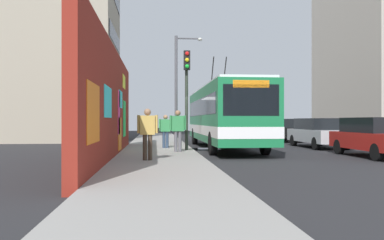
{
  "coord_description": "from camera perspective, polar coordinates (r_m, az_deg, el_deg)",
  "views": [
    {
      "loc": [
        -18.83,
        1.73,
        1.45
      ],
      "look_at": [
        1.17,
        -0.09,
        1.49
      ],
      "focal_mm": 37.84,
      "sensor_mm": 36.0,
      "label": 1
    }
  ],
  "objects": [
    {
      "name": "parked_car_silver",
      "position": [
        22.78,
        17.33,
        -1.64
      ],
      "size": [
        4.92,
        1.81,
        1.58
      ],
      "color": "#B7B7BC",
      "rests_on": "ground_plane"
    },
    {
      "name": "pedestrian_midblock",
      "position": [
        19.41,
        -3.79,
        -1.24
      ],
      "size": [
        0.22,
        0.72,
        1.58
      ],
      "color": "#2D3F59",
      "rests_on": "sidewalk_slab"
    },
    {
      "name": "pedestrian_at_curb",
      "position": [
        16.99,
        -2.01,
        -1.01
      ],
      "size": [
        0.23,
        0.69,
        1.74
      ],
      "color": "#595960",
      "rests_on": "sidewalk_slab"
    },
    {
      "name": "ground_plane",
      "position": [
        18.97,
        0.04,
        -4.49
      ],
      "size": [
        80.0,
        80.0,
        0.0
      ],
      "primitive_type": "plane",
      "color": "#232326"
    },
    {
      "name": "city_bus",
      "position": [
        20.98,
        4.48,
        0.78
      ],
      "size": [
        12.11,
        2.53,
        4.97
      ],
      "color": "#19723F",
      "rests_on": "ground_plane"
    },
    {
      "name": "traffic_light",
      "position": [
        17.86,
        -0.75,
        5.18
      ],
      "size": [
        0.49,
        0.28,
        4.4
      ],
      "color": "#2D382D",
      "rests_on": "sidewalk_slab"
    },
    {
      "name": "parked_car_white",
      "position": [
        34.78,
        9.33,
        -1.12
      ],
      "size": [
        4.24,
        1.92,
        1.58
      ],
      "color": "white",
      "rests_on": "ground_plane"
    },
    {
      "name": "parked_car_red",
      "position": [
        17.69,
        24.39,
        -2.09
      ],
      "size": [
        4.56,
        1.81,
        1.58
      ],
      "color": "#B21E19",
      "rests_on": "ground_plane"
    },
    {
      "name": "pedestrian_near_wall",
      "position": [
        13.41,
        -6.29,
        -1.38
      ],
      "size": [
        0.23,
        0.68,
        1.7
      ],
      "color": "#3F3326",
      "rests_on": "sidewalk_slab"
    },
    {
      "name": "parked_car_black",
      "position": [
        28.78,
        12.45,
        -1.33
      ],
      "size": [
        4.05,
        1.88,
        1.58
      ],
      "color": "black",
      "rests_on": "ground_plane"
    },
    {
      "name": "sidewalk_slab",
      "position": [
        18.88,
        -4.81,
        -4.28
      ],
      "size": [
        48.0,
        3.2,
        0.15
      ],
      "primitive_type": "cube",
      "color": "gray",
      "rests_on": "ground_plane"
    },
    {
      "name": "curbside_puddle",
      "position": [
        20.68,
        1.28,
        -4.12
      ],
      "size": [
        2.05,
        2.05,
        0.0
      ],
      "primitive_type": "cylinder",
      "color": "black",
      "rests_on": "ground_plane"
    },
    {
      "name": "graffiti_wall",
      "position": [
        15.33,
        -11.26,
        2.18
      ],
      "size": [
        14.8,
        0.32,
        4.13
      ],
      "color": "maroon",
      "rests_on": "ground_plane"
    },
    {
      "name": "building_far_right",
      "position": [
        38.05,
        24.7,
        9.09
      ],
      "size": [
        12.39,
        6.62,
        15.04
      ],
      "color": "#B2A899",
      "rests_on": "ground_plane"
    },
    {
      "name": "street_lamp",
      "position": [
        25.01,
        -1.82,
        5.52
      ],
      "size": [
        0.44,
        1.71,
        6.53
      ],
      "color": "#4C4C51",
      "rests_on": "sidewalk_slab"
    }
  ]
}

